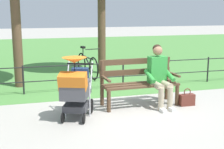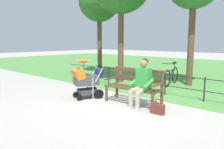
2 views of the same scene
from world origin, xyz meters
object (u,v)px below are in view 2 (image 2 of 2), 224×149
Objects in this scene: person_on_bench at (141,82)px; bicycle at (171,76)px; park_bench at (134,85)px; stroller at (86,79)px; tree_far_right at (99,2)px; handbag at (158,109)px.

bicycle is (0.85, -3.32, -0.31)m from person_on_bench.
park_bench is 3.14m from bicycle.
bicycle is at bearing -75.68° from person_on_bench.
stroller is 0.70× the size of bicycle.
stroller is 6.18m from tree_far_right.
tree_far_right is 5.57m from bicycle.
person_on_bench is at bearing -170.50° from stroller.
person_on_bench reaches higher than park_bench.
tree_far_right is (4.89, -3.51, 3.21)m from park_bench.
handbag is 0.23× the size of bicycle.
bicycle is at bearing -81.27° from park_bench.
park_bench is 1.27× the size of person_on_bench.
tree_far_right is (3.48, -4.03, 3.14)m from stroller.
park_bench reaches higher than handbag.
person_on_bench is at bearing -13.92° from handbag.
tree_far_right reaches higher than handbag.
park_bench is 4.37× the size of handbag.
tree_far_right is at bearing -49.19° from stroller.
park_bench is at bearing -30.95° from person_on_bench.
person_on_bench reaches higher than stroller.
person_on_bench is 7.14m from tree_far_right.
tree_far_right is at bearing -5.33° from bicycle.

